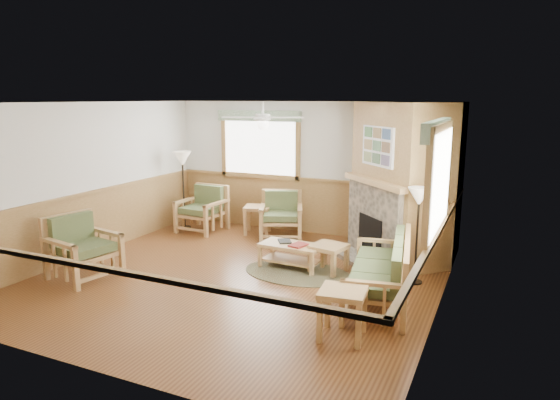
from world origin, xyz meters
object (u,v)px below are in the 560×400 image
at_px(end_table_chairs, 257,220).
at_px(sofa, 379,270).
at_px(floor_lamp_right, 417,236).
at_px(floor_lamp_left, 183,190).
at_px(footstool, 329,258).
at_px(armchair_back_left, 202,209).
at_px(end_table_sofa, 342,314).
at_px(armchair_back_right, 281,215).
at_px(armchair_left, 83,247).
at_px(coffee_table, 291,256).

bearing_deg(end_table_chairs, sofa, -37.97).
bearing_deg(sofa, floor_lamp_right, 149.68).
bearing_deg(floor_lamp_left, footstool, -19.38).
xyz_separation_m(armchair_back_left, floor_lamp_right, (4.62, -1.20, 0.27)).
bearing_deg(armchair_back_left, end_table_sofa, -35.32).
bearing_deg(floor_lamp_left, armchair_back_right, 4.91).
bearing_deg(armchair_back_right, armchair_left, -141.05).
height_order(sofa, coffee_table, sofa).
relative_size(armchair_left, coffee_table, 0.97).
bearing_deg(sofa, armchair_back_right, -142.40).
distance_m(armchair_back_left, end_table_sofa, 5.34).
distance_m(footstool, floor_lamp_right, 1.46).
bearing_deg(end_table_chairs, end_table_sofa, -50.80).
xyz_separation_m(end_table_sofa, footstool, (-0.90, 2.10, -0.07)).
distance_m(armchair_left, floor_lamp_right, 5.12).
distance_m(armchair_back_left, floor_lamp_left, 0.60).
relative_size(armchair_back_left, footstool, 1.85).
bearing_deg(armchair_back_right, armchair_back_left, 165.61).
height_order(floor_lamp_left, floor_lamp_right, floor_lamp_left).
height_order(armchair_back_left, floor_lamp_left, floor_lamp_left).
xyz_separation_m(end_table_chairs, end_table_sofa, (2.99, -3.67, 0.01)).
bearing_deg(armchair_back_right, coffee_table, -82.69).
height_order(armchair_left, end_table_chairs, armchair_left).
xyz_separation_m(end_table_sofa, floor_lamp_right, (0.47, 2.16, 0.45)).
height_order(end_table_chairs, footstool, end_table_chairs).
bearing_deg(end_table_chairs, coffee_table, -48.38).
relative_size(armchair_back_left, floor_lamp_left, 0.57).
height_order(sofa, footstool, sofa).
xyz_separation_m(armchair_back_left, coffee_table, (2.63, -1.35, -0.27)).
height_order(coffee_table, end_table_chairs, end_table_chairs).
height_order(armchair_back_right, end_table_sofa, armchair_back_right).
bearing_deg(armchair_left, armchair_back_right, -17.49).
height_order(coffee_table, footstool, footstool).
distance_m(coffee_table, end_table_sofa, 2.52).
bearing_deg(end_table_chairs, armchair_back_right, -6.85).
xyz_separation_m(armchair_left, footstool, (3.37, 1.86, -0.27)).
bearing_deg(armchair_back_left, armchair_back_right, 11.70).
distance_m(armchair_back_right, floor_lamp_right, 3.25).
bearing_deg(floor_lamp_right, armchair_left, -157.90).
relative_size(armchair_back_right, armchair_left, 0.93).
bearing_deg(end_table_sofa, floor_lamp_right, 77.74).
distance_m(coffee_table, floor_lamp_left, 3.47).
relative_size(armchair_left, floor_lamp_left, 0.59).
bearing_deg(armchair_back_right, footstool, -66.88).
height_order(armchair_back_right, floor_lamp_right, floor_lamp_right).
distance_m(end_table_chairs, floor_lamp_right, 3.81).
xyz_separation_m(armchair_back_right, floor_lamp_left, (-2.20, -0.19, 0.38)).
distance_m(armchair_back_right, floor_lamp_left, 2.24).
distance_m(armchair_back_left, armchair_left, 3.13).
xyz_separation_m(armchair_back_left, armchair_back_right, (1.72, 0.24, -0.01)).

